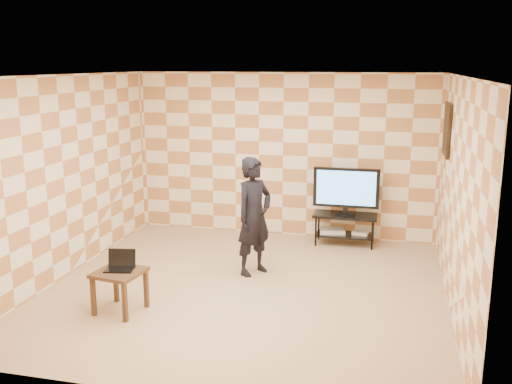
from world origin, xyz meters
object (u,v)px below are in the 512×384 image
person (254,216)px  tv_stand (345,222)px  side_table (119,278)px  tv (346,189)px

person → tv_stand: bearing=-2.8°
side_table → person: size_ratio=0.36×
tv → side_table: size_ratio=1.75×
tv → side_table: bearing=-126.5°
tv_stand → tv: (-0.00, -0.00, 0.55)m
tv → tv_stand: bearing=89.8°
tv_stand → side_table: size_ratio=1.70×
tv_stand → person: (-1.11, -1.57, 0.45)m
tv_stand → tv: tv is taller
tv_stand → tv: size_ratio=0.97×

